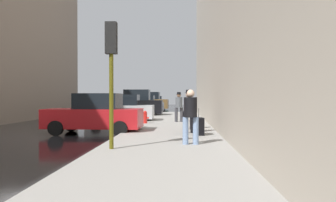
{
  "coord_description": "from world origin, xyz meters",
  "views": [
    {
      "loc": [
        6.49,
        -12.72,
        1.62
      ],
      "look_at": [
        5.66,
        7.72,
        1.38
      ],
      "focal_mm": 35.0,
      "sensor_mm": 36.0,
      "label": 1
    }
  ],
  "objects_px": {
    "parked_bronze_suv": "(150,102)",
    "rolling_suitcase": "(199,126)",
    "pedestrian_in_tan_coat": "(188,108)",
    "parked_silver_sedan": "(121,109)",
    "pedestrian_with_beanie": "(179,105)",
    "fire_hydrant": "(145,117)",
    "traffic_light": "(111,57)",
    "pedestrian_with_fedora": "(189,109)",
    "parked_gray_coupe": "(143,105)",
    "parked_black_suv": "(135,104)",
    "parked_dark_green_sedan": "(154,103)",
    "parked_red_hatchback": "(95,115)",
    "pedestrian_in_jeans": "(191,114)"
  },
  "relations": [
    {
      "from": "parked_bronze_suv",
      "to": "rolling_suitcase",
      "type": "height_order",
      "value": "parked_bronze_suv"
    },
    {
      "from": "pedestrian_in_tan_coat",
      "to": "rolling_suitcase",
      "type": "xyz_separation_m",
      "value": [
        0.35,
        -2.3,
        -0.61
      ]
    },
    {
      "from": "parked_silver_sedan",
      "to": "pedestrian_with_beanie",
      "type": "relative_size",
      "value": 2.37
    },
    {
      "from": "rolling_suitcase",
      "to": "fire_hydrant",
      "type": "bearing_deg",
      "value": 115.57
    },
    {
      "from": "traffic_light",
      "to": "pedestrian_with_fedora",
      "type": "relative_size",
      "value": 2.03
    },
    {
      "from": "parked_bronze_suv",
      "to": "pedestrian_in_tan_coat",
      "type": "bearing_deg",
      "value": -80.36
    },
    {
      "from": "pedestrian_with_fedora",
      "to": "rolling_suitcase",
      "type": "distance_m",
      "value": 1.08
    },
    {
      "from": "fire_hydrant",
      "to": "pedestrian_with_beanie",
      "type": "relative_size",
      "value": 0.4
    },
    {
      "from": "parked_gray_coupe",
      "to": "parked_black_suv",
      "type": "bearing_deg",
      "value": -90.0
    },
    {
      "from": "parked_silver_sedan",
      "to": "pedestrian_in_tan_coat",
      "type": "distance_m",
      "value": 7.13
    },
    {
      "from": "parked_dark_green_sedan",
      "to": "pedestrian_with_beanie",
      "type": "height_order",
      "value": "pedestrian_with_beanie"
    },
    {
      "from": "pedestrian_with_beanie",
      "to": "parked_black_suv",
      "type": "bearing_deg",
      "value": 115.84
    },
    {
      "from": "parked_dark_green_sedan",
      "to": "fire_hydrant",
      "type": "relative_size",
      "value": 6.06
    },
    {
      "from": "traffic_light",
      "to": "pedestrian_with_fedora",
      "type": "xyz_separation_m",
      "value": [
        2.29,
        4.29,
        -1.62
      ]
    },
    {
      "from": "fire_hydrant",
      "to": "parked_gray_coupe",
      "type": "bearing_deg",
      "value": 97.08
    },
    {
      "from": "parked_red_hatchback",
      "to": "parked_silver_sedan",
      "type": "xyz_separation_m",
      "value": [
        0.0,
        6.41,
        0.0
      ]
    },
    {
      "from": "pedestrian_in_tan_coat",
      "to": "rolling_suitcase",
      "type": "relative_size",
      "value": 1.64
    },
    {
      "from": "traffic_light",
      "to": "pedestrian_with_fedora",
      "type": "height_order",
      "value": "traffic_light"
    },
    {
      "from": "fire_hydrant",
      "to": "pedestrian_in_jeans",
      "type": "bearing_deg",
      "value": -74.13
    },
    {
      "from": "traffic_light",
      "to": "pedestrian_in_tan_coat",
      "type": "xyz_separation_m",
      "value": [
        2.31,
        5.8,
        -1.65
      ]
    },
    {
      "from": "parked_black_suv",
      "to": "parked_dark_green_sedan",
      "type": "relative_size",
      "value": 1.08
    },
    {
      "from": "fire_hydrant",
      "to": "pedestrian_in_tan_coat",
      "type": "relative_size",
      "value": 0.41
    },
    {
      "from": "pedestrian_in_jeans",
      "to": "parked_dark_green_sedan",
      "type": "bearing_deg",
      "value": 96.67
    },
    {
      "from": "pedestrian_in_jeans",
      "to": "pedestrian_in_tan_coat",
      "type": "height_order",
      "value": "same"
    },
    {
      "from": "parked_silver_sedan",
      "to": "pedestrian_with_fedora",
      "type": "xyz_separation_m",
      "value": [
        4.15,
        -7.3,
        0.29
      ]
    },
    {
      "from": "parked_gray_coupe",
      "to": "parked_dark_green_sedan",
      "type": "height_order",
      "value": "same"
    },
    {
      "from": "pedestrian_with_fedora",
      "to": "pedestrian_in_tan_coat",
      "type": "bearing_deg",
      "value": 89.36
    },
    {
      "from": "parked_black_suv",
      "to": "rolling_suitcase",
      "type": "xyz_separation_m",
      "value": [
        4.51,
        -14.45,
        -0.54
      ]
    },
    {
      "from": "parked_red_hatchback",
      "to": "parked_silver_sedan",
      "type": "height_order",
      "value": "same"
    },
    {
      "from": "parked_gray_coupe",
      "to": "pedestrian_in_jeans",
      "type": "distance_m",
      "value": 23.09
    },
    {
      "from": "pedestrian_in_jeans",
      "to": "rolling_suitcase",
      "type": "relative_size",
      "value": 1.64
    },
    {
      "from": "rolling_suitcase",
      "to": "traffic_light",
      "type": "bearing_deg",
      "value": -127.2
    },
    {
      "from": "pedestrian_in_tan_coat",
      "to": "rolling_suitcase",
      "type": "distance_m",
      "value": 2.41
    },
    {
      "from": "parked_gray_coupe",
      "to": "pedestrian_in_tan_coat",
      "type": "relative_size",
      "value": 2.47
    },
    {
      "from": "parked_silver_sedan",
      "to": "parked_gray_coupe",
      "type": "bearing_deg",
      "value": 90.0
    },
    {
      "from": "pedestrian_in_tan_coat",
      "to": "rolling_suitcase",
      "type": "height_order",
      "value": "pedestrian_in_tan_coat"
    },
    {
      "from": "pedestrian_in_jeans",
      "to": "parked_bronze_suv",
      "type": "bearing_deg",
      "value": 98.02
    },
    {
      "from": "parked_black_suv",
      "to": "parked_red_hatchback",
      "type": "bearing_deg",
      "value": -90.0
    },
    {
      "from": "parked_gray_coupe",
      "to": "traffic_light",
      "type": "xyz_separation_m",
      "value": [
        1.85,
        -23.68,
        1.91
      ]
    },
    {
      "from": "traffic_light",
      "to": "parked_silver_sedan",
      "type": "bearing_deg",
      "value": 99.09
    },
    {
      "from": "parked_red_hatchback",
      "to": "rolling_suitcase",
      "type": "xyz_separation_m",
      "value": [
        4.51,
        -1.67,
        -0.36
      ]
    },
    {
      "from": "pedestrian_with_fedora",
      "to": "rolling_suitcase",
      "type": "xyz_separation_m",
      "value": [
        0.37,
        -0.79,
        -0.65
      ]
    },
    {
      "from": "parked_silver_sedan",
      "to": "traffic_light",
      "type": "relative_size",
      "value": 1.17
    },
    {
      "from": "parked_black_suv",
      "to": "traffic_light",
      "type": "distance_m",
      "value": 18.13
    },
    {
      "from": "parked_red_hatchback",
      "to": "parked_silver_sedan",
      "type": "relative_size",
      "value": 1.01
    },
    {
      "from": "parked_red_hatchback",
      "to": "traffic_light",
      "type": "bearing_deg",
      "value": -70.3
    },
    {
      "from": "parked_silver_sedan",
      "to": "pedestrian_with_fedora",
      "type": "distance_m",
      "value": 8.4
    },
    {
      "from": "parked_black_suv",
      "to": "parked_bronze_suv",
      "type": "bearing_deg",
      "value": 90.0
    },
    {
      "from": "pedestrian_in_jeans",
      "to": "pedestrian_with_beanie",
      "type": "distance_m",
      "value": 9.35
    },
    {
      "from": "parked_silver_sedan",
      "to": "rolling_suitcase",
      "type": "relative_size",
      "value": 4.06
    }
  ]
}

